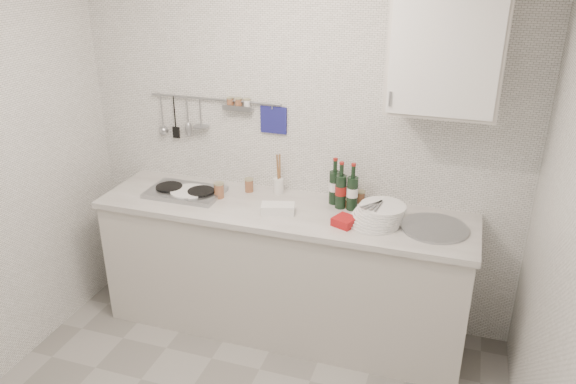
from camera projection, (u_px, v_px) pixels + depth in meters
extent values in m
cube|color=silver|center=(297.00, 145.00, 3.73)|extent=(3.00, 0.02, 2.50)
cube|color=silver|center=(570.00, 301.00, 2.08)|extent=(0.02, 2.80, 2.50)
cube|color=#BDB7AE|center=(283.00, 272.00, 3.80)|extent=(2.40, 0.60, 0.88)
cube|color=silver|center=(283.00, 211.00, 3.61)|extent=(2.44, 0.64, 0.04)
cube|color=black|center=(284.00, 318.00, 3.97)|extent=(2.34, 0.52, 0.10)
cube|color=#93969B|center=(185.00, 192.00, 3.80)|extent=(0.50, 0.32, 0.03)
cylinder|color=black|center=(169.00, 187.00, 3.82)|extent=(0.18, 0.18, 0.01)
cylinder|color=black|center=(201.00, 191.00, 3.75)|extent=(0.18, 0.18, 0.01)
cylinder|color=#93969B|center=(434.00, 228.00, 3.33)|extent=(0.40, 0.40, 0.02)
cylinder|color=#93969B|center=(433.00, 236.00, 3.35)|extent=(0.34, 0.34, 0.10)
cylinder|color=#93969B|center=(214.00, 99.00, 3.76)|extent=(0.95, 0.02, 0.02)
cube|color=navy|center=(274.00, 120.00, 3.70)|extent=(0.18, 0.02, 0.18)
cube|color=#BDB7AE|center=(447.00, 49.00, 3.04)|extent=(0.60, 0.35, 0.70)
cube|color=white|center=(444.00, 54.00, 2.88)|extent=(0.56, 0.01, 0.66)
cylinder|color=#93969B|center=(390.00, 99.00, 3.05)|extent=(0.01, 0.01, 0.08)
cylinder|color=#464CA0|center=(187.00, 195.00, 3.77)|extent=(0.26, 0.26, 0.01)
cylinder|color=#464CA0|center=(188.00, 193.00, 3.77)|extent=(0.26, 0.26, 0.01)
cylinder|color=#464CA0|center=(189.00, 191.00, 3.76)|extent=(0.25, 0.25, 0.01)
cylinder|color=white|center=(373.00, 222.00, 3.40)|extent=(0.32, 0.32, 0.01)
cylinder|color=white|center=(375.00, 220.00, 3.39)|extent=(0.31, 0.31, 0.01)
cylinder|color=white|center=(376.00, 218.00, 3.39)|extent=(0.31, 0.31, 0.01)
cylinder|color=white|center=(377.00, 215.00, 3.38)|extent=(0.30, 0.30, 0.01)
cylinder|color=white|center=(379.00, 213.00, 3.38)|extent=(0.30, 0.30, 0.01)
cylinder|color=white|center=(380.00, 211.00, 3.38)|extent=(0.29, 0.29, 0.01)
cylinder|color=white|center=(382.00, 208.00, 3.37)|extent=(0.28, 0.28, 0.01)
cylinder|color=white|center=(383.00, 206.00, 3.37)|extent=(0.28, 0.28, 0.01)
cube|color=white|center=(278.00, 209.00, 3.52)|extent=(0.23, 0.16, 0.06)
cube|color=red|center=(345.00, 221.00, 3.37)|extent=(0.16, 0.16, 0.05)
cylinder|color=white|center=(279.00, 186.00, 3.80)|extent=(0.07, 0.07, 0.10)
cylinder|color=brown|center=(280.00, 168.00, 3.74)|extent=(0.03, 0.05, 0.21)
cylinder|color=brown|center=(278.00, 169.00, 3.76)|extent=(0.03, 0.04, 0.19)
cylinder|color=brown|center=(249.00, 186.00, 3.83)|extent=(0.06, 0.06, 0.09)
cylinder|color=tan|center=(249.00, 179.00, 3.81)|extent=(0.06, 0.06, 0.01)
cylinder|color=brown|center=(360.00, 197.00, 3.66)|extent=(0.06, 0.06, 0.07)
cylinder|color=tan|center=(361.00, 192.00, 3.65)|extent=(0.06, 0.06, 0.01)
cylinder|color=brown|center=(350.00, 204.00, 3.59)|extent=(0.06, 0.06, 0.06)
cylinder|color=tan|center=(350.00, 199.00, 3.57)|extent=(0.06, 0.06, 0.01)
cylinder|color=brown|center=(219.00, 191.00, 3.73)|extent=(0.07, 0.07, 0.10)
cylinder|color=tan|center=(219.00, 184.00, 3.71)|extent=(0.07, 0.07, 0.01)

